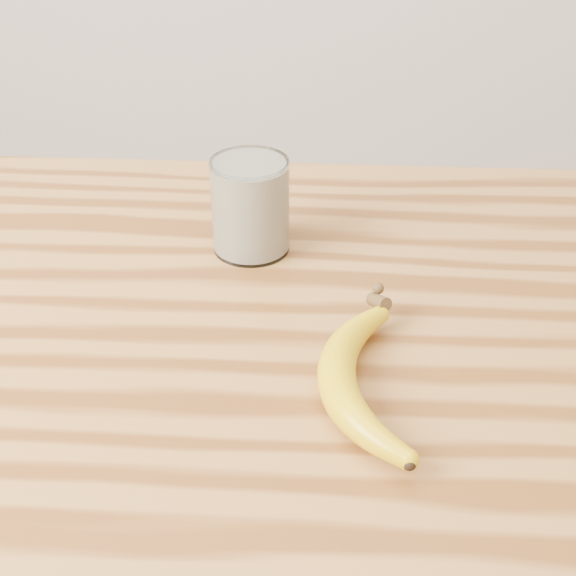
{
  "coord_description": "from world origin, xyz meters",
  "views": [
    {
      "loc": [
        0.2,
        -0.63,
        1.38
      ],
      "look_at": [
        0.16,
        0.04,
        0.93
      ],
      "focal_mm": 50.0,
      "sensor_mm": 36.0,
      "label": 1
    }
  ],
  "objects": [
    {
      "name": "table",
      "position": [
        0.0,
        0.0,
        0.77
      ],
      "size": [
        1.2,
        0.8,
        0.9
      ],
      "color": "#9B662F",
      "rests_on": "ground"
    },
    {
      "name": "smoothie_glass",
      "position": [
        0.11,
        0.17,
        0.96
      ],
      "size": [
        0.09,
        0.09,
        0.11
      ],
      "color": "white",
      "rests_on": "table"
    },
    {
      "name": "banana",
      "position": [
        0.21,
        -0.09,
        0.92
      ],
      "size": [
        0.13,
        0.3,
        0.04
      ],
      "primitive_type": null,
      "rotation": [
        0.0,
        0.0,
        0.07
      ],
      "color": "#CFA609",
      "rests_on": "table"
    }
  ]
}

